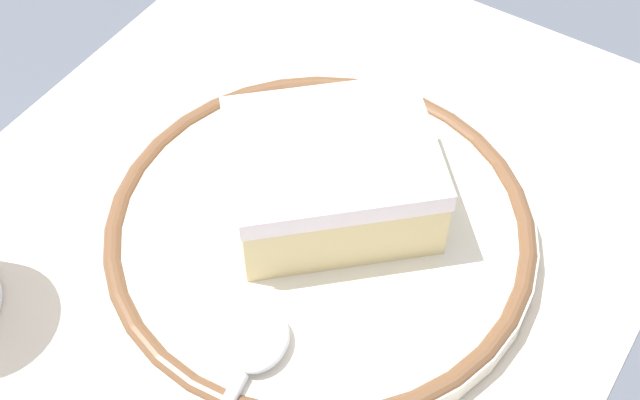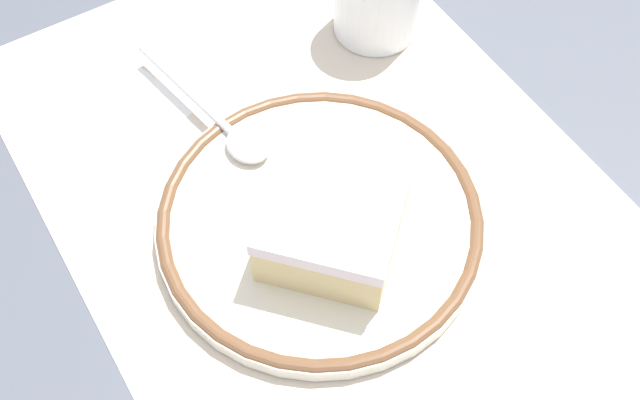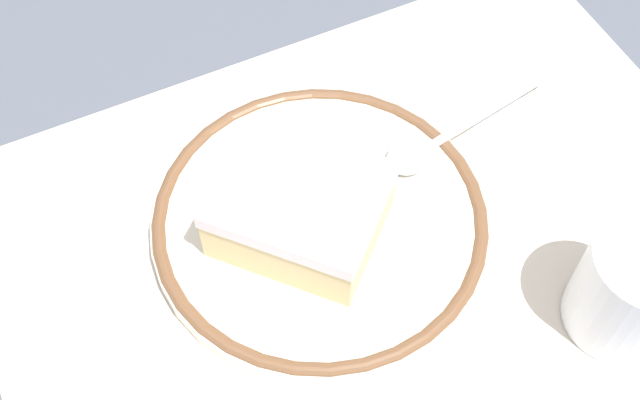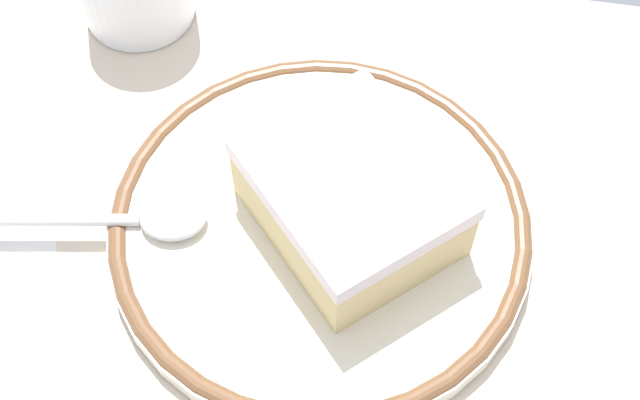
{
  "view_description": "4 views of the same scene",
  "coord_description": "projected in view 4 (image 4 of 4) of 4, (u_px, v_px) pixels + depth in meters",
  "views": [
    {
      "loc": [
        -0.2,
        -0.16,
        0.36
      ],
      "look_at": [
        0.03,
        -0.02,
        0.03
      ],
      "focal_mm": 49.83,
      "sensor_mm": 36.0,
      "label": 1
    },
    {
      "loc": [
        0.26,
        -0.16,
        0.45
      ],
      "look_at": [
        0.03,
        -0.02,
        0.03
      ],
      "focal_mm": 44.41,
      "sensor_mm": 36.0,
      "label": 2
    },
    {
      "loc": [
        0.15,
        0.24,
        0.46
      ],
      "look_at": [
        0.03,
        -0.02,
        0.03
      ],
      "focal_mm": 47.22,
      "sensor_mm": 36.0,
      "label": 3
    },
    {
      "loc": [
        0.07,
        -0.25,
        0.4
      ],
      "look_at": [
        0.03,
        -0.02,
        0.03
      ],
      "focal_mm": 50.33,
      "sensor_mm": 36.0,
      "label": 4
    }
  ],
  "objects": [
    {
      "name": "ground_plane",
      "position": [
        273.0,
        197.0,
        0.47
      ],
      "size": [
        2.4,
        2.4,
        0.0
      ],
      "primitive_type": "plane",
      "color": "#4C515B"
    },
    {
      "name": "placemat",
      "position": [
        273.0,
        196.0,
        0.47
      ],
      "size": [
        0.48,
        0.35,
        0.0
      ],
      "primitive_type": "cube",
      "color": "beige",
      "rests_on": "ground_plane"
    },
    {
      "name": "plate",
      "position": [
        320.0,
        225.0,
        0.45
      ],
      "size": [
        0.21,
        0.21,
        0.01
      ],
      "color": "silver",
      "rests_on": "placemat"
    },
    {
      "name": "cake_slice",
      "position": [
        351.0,
        198.0,
        0.43
      ],
      "size": [
        0.13,
        0.13,
        0.04
      ],
      "color": "beige",
      "rests_on": "plate"
    },
    {
      "name": "spoon",
      "position": [
        130.0,
        218.0,
        0.45
      ],
      "size": [
        0.14,
        0.04,
        0.01
      ],
      "color": "silver",
      "rests_on": "plate"
    }
  ]
}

